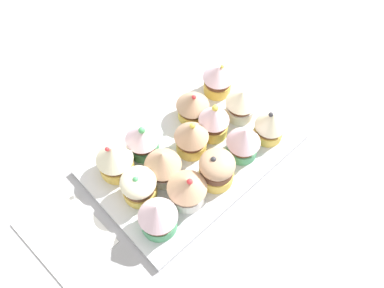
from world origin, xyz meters
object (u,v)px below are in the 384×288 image
cupcake_8 (138,185)px  cupcake_9 (270,125)px  cupcake_2 (142,139)px  cupcake_1 (193,105)px  cupcake_12 (187,189)px  baking_tray (192,154)px  cupcake_5 (214,121)px  cupcake_6 (191,137)px  cupcake_10 (243,141)px  cupcake_11 (217,169)px  cupcake_7 (163,165)px  cupcake_3 (115,159)px  cupcake_0 (218,79)px  napkin (64,233)px  cupcake_4 (243,105)px  cupcake_13 (158,216)px

cupcake_8 → cupcake_9: (-24.69, 7.07, 0.45)cm
cupcake_8 → cupcake_2: bearing=-135.1°
cupcake_2 → cupcake_1: bearing=178.6°
cupcake_12 → baking_tray: bearing=-138.0°
cupcake_1 → cupcake_5: size_ratio=0.84×
cupcake_6 → cupcake_2: bearing=-39.7°
cupcake_10 → cupcake_2: bearing=-44.0°
cupcake_9 → cupcake_11: 13.22cm
cupcake_5 → cupcake_7: size_ratio=1.06×
cupcake_1 → cupcake_6: (5.08, 5.17, 0.60)cm
baking_tray → cupcake_6: bearing=-126.1°
cupcake_7 → cupcake_11: cupcake_7 is taller
cupcake_3 → cupcake_6: cupcake_6 is taller
cupcake_6 → baking_tray: bearing=53.9°
cupcake_0 → cupcake_12: cupcake_12 is taller
cupcake_3 → baking_tray: bearing=152.1°
cupcake_3 → napkin: size_ratio=0.51×
cupcake_10 → cupcake_11: cupcake_10 is taller
cupcake_3 → cupcake_10: 22.30cm
cupcake_12 → cupcake_11: bearing=173.7°
cupcake_10 → cupcake_12: cupcake_10 is taller
baking_tray → cupcake_2: cupcake_2 is taller
baking_tray → cupcake_4: bearing=177.7°
baking_tray → cupcake_1: 9.02cm
cupcake_7 → cupcake_9: cupcake_7 is taller
cupcake_11 → cupcake_9: bearing=179.4°
cupcake_3 → napkin: cupcake_3 is taller
cupcake_13 → cupcake_4: bearing=-166.8°
cupcake_0 → cupcake_9: 13.82cm
cupcake_2 → cupcake_12: bearing=87.2°
baking_tray → cupcake_12: bearing=42.0°
cupcake_1 → cupcake_13: (18.91, 12.36, 0.73)cm
cupcake_2 → cupcake_4: size_ratio=1.11×
cupcake_9 → napkin: cupcake_9 is taller
cupcake_7 → cupcake_12: size_ratio=1.03×
cupcake_8 → cupcake_12: cupcake_12 is taller
cupcake_7 → cupcake_1: bearing=-154.4°
cupcake_4 → cupcake_12: (18.94, 5.51, 0.01)cm
cupcake_1 → cupcake_8: size_ratio=1.03×
cupcake_0 → cupcake_3: size_ratio=0.93×
cupcake_12 → napkin: size_ratio=0.48×
cupcake_1 → cupcake_0: bearing=-171.6°
cupcake_2 → cupcake_7: cupcake_2 is taller
cupcake_9 → cupcake_2: bearing=-34.6°
baking_tray → cupcake_0: 15.54cm
baking_tray → cupcake_9: (-12.70, 6.82, 4.21)cm
baking_tray → cupcake_11: (0.51, 6.67, 4.18)cm
cupcake_1 → cupcake_13: bearing=33.2°
cupcake_4 → cupcake_8: 24.28cm
cupcake_2 → cupcake_6: size_ratio=0.98×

